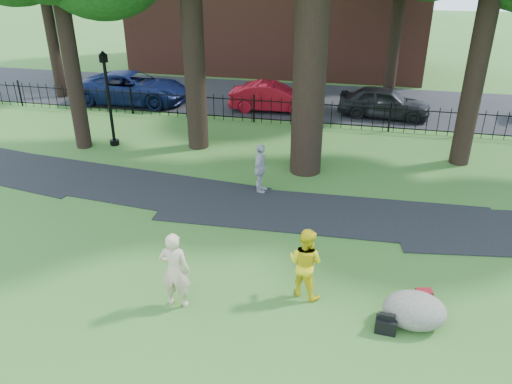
% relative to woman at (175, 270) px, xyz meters
% --- Properties ---
extents(ground, '(120.00, 120.00, 0.00)m').
position_rel_woman_xyz_m(ground, '(1.85, 1.03, -0.93)').
color(ground, '#366222').
rests_on(ground, ground).
extents(footpath, '(36.07, 3.85, 0.03)m').
position_rel_woman_xyz_m(footpath, '(2.85, 4.93, -0.93)').
color(footpath, black).
rests_on(footpath, ground).
extents(street, '(80.00, 7.00, 0.02)m').
position_rel_woman_xyz_m(street, '(1.85, 17.03, -0.93)').
color(street, black).
rests_on(street, ground).
extents(iron_fence, '(44.00, 0.04, 1.20)m').
position_rel_woman_xyz_m(iron_fence, '(1.85, 13.03, -0.33)').
color(iron_fence, black).
rests_on(iron_fence, ground).
extents(woman, '(0.70, 0.48, 1.85)m').
position_rel_woman_xyz_m(woman, '(0.00, 0.00, 0.00)').
color(woman, '#D1B190').
rests_on(woman, ground).
extents(man, '(1.02, 0.92, 1.72)m').
position_rel_woman_xyz_m(man, '(2.73, 1.00, -0.07)').
color(man, yellow).
rests_on(man, ground).
extents(pedestrian, '(0.45, 0.99, 1.67)m').
position_rel_woman_xyz_m(pedestrian, '(0.62, 6.03, -0.09)').
color(pedestrian, '#A7A8AC').
rests_on(pedestrian, ground).
extents(boulder, '(1.38, 1.06, 0.78)m').
position_rel_woman_xyz_m(boulder, '(5.14, 0.51, -0.54)').
color(boulder, '#635D53').
rests_on(boulder, ground).
extents(lamppost, '(0.37, 0.37, 3.76)m').
position_rel_woman_xyz_m(lamppost, '(-6.05, 8.97, 0.92)').
color(lamppost, black).
rests_on(lamppost, ground).
extents(backpack, '(0.46, 0.31, 0.33)m').
position_rel_woman_xyz_m(backpack, '(4.57, 0.10, -0.76)').
color(backpack, black).
rests_on(backpack, ground).
extents(red_bag, '(0.40, 0.30, 0.24)m').
position_rel_woman_xyz_m(red_bag, '(5.43, 1.39, -0.80)').
color(red_bag, maroon).
rests_on(red_bag, ground).
extents(red_sedan, '(4.22, 1.73, 1.36)m').
position_rel_woman_xyz_m(red_sedan, '(-0.66, 14.96, -0.25)').
color(red_sedan, '#A30C1C').
rests_on(red_sedan, ground).
extents(navy_van, '(5.69, 2.70, 1.57)m').
position_rel_woman_xyz_m(navy_van, '(-7.86, 14.75, -0.14)').
color(navy_van, '#0D1843').
rests_on(navy_van, ground).
extents(grey_car, '(4.34, 2.08, 1.43)m').
position_rel_woman_xyz_m(grey_car, '(4.63, 15.09, -0.21)').
color(grey_car, black).
rests_on(grey_car, ground).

